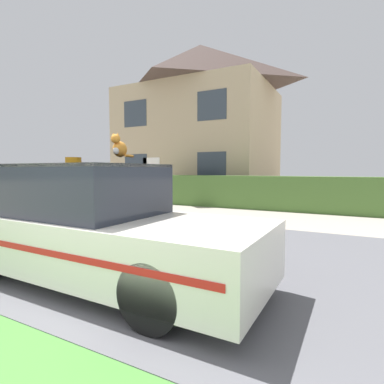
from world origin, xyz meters
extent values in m
cube|color=#5B5B60|center=(0.00, 3.72, 0.01)|extent=(28.00, 5.87, 0.01)
cube|color=#4C7233|center=(-0.68, 10.26, 0.63)|extent=(9.35, 0.67, 1.26)
cylinder|color=black|center=(0.73, 1.25, 0.34)|extent=(0.66, 0.21, 0.66)
cylinder|color=black|center=(0.75, 2.66, 0.34)|extent=(0.66, 0.21, 0.66)
cylinder|color=black|center=(-2.10, 2.69, 0.34)|extent=(0.66, 0.21, 0.66)
cube|color=silver|center=(-0.68, 1.97, 0.54)|extent=(4.61, 1.66, 0.70)
cube|color=#232833|center=(-1.08, 1.97, 1.23)|extent=(2.31, 1.48, 0.67)
cube|color=silver|center=(-1.08, 1.97, 1.54)|extent=(2.31, 1.48, 0.04)
cube|color=red|center=(-0.69, 1.15, 0.59)|extent=(4.36, 0.05, 0.07)
cube|color=red|center=(-0.68, 2.78, 0.59)|extent=(4.36, 0.05, 0.07)
cylinder|color=orange|center=(-1.08, 1.97, 1.61)|extent=(0.21, 0.21, 0.10)
ellipsoid|color=orange|center=(-0.46, 2.21, 1.76)|extent=(0.21, 0.27, 0.21)
ellipsoid|color=white|center=(-0.44, 2.12, 1.75)|extent=(0.10, 0.08, 0.12)
sphere|color=orange|center=(-0.44, 2.11, 1.89)|extent=(0.12, 0.12, 0.12)
cone|color=orange|center=(-0.47, 2.10, 1.95)|extent=(0.05, 0.05, 0.05)
cone|color=orange|center=(-0.41, 2.11, 1.95)|extent=(0.05, 0.05, 0.05)
cylinder|color=orange|center=(-0.38, 2.31, 1.68)|extent=(0.07, 0.20, 0.04)
cylinder|color=black|center=(-7.73, 6.19, 0.32)|extent=(0.62, 0.20, 0.62)
cylinder|color=black|center=(-5.37, 6.20, 0.32)|extent=(0.62, 0.20, 0.62)
cylinder|color=black|center=(-5.36, 4.65, 0.32)|extent=(0.62, 0.20, 0.62)
cube|color=gray|center=(-6.55, 5.42, 0.54)|extent=(3.83, 1.76, 0.72)
cube|color=#232833|center=(-6.39, 5.42, 1.26)|extent=(1.75, 1.58, 0.70)
cube|color=gray|center=(-6.39, 5.42, 1.59)|extent=(1.75, 1.58, 0.04)
cube|color=tan|center=(-5.34, 14.44, 2.93)|extent=(7.71, 6.22, 5.85)
pyramid|color=#473833|center=(-5.34, 14.44, 7.13)|extent=(8.09, 6.53, 2.57)
cube|color=white|center=(-6.49, 11.31, 1.05)|extent=(1.00, 0.02, 2.10)
cube|color=#333D47|center=(-7.46, 11.31, 1.64)|extent=(1.40, 0.02, 1.30)
cube|color=#333D47|center=(-3.22, 11.31, 1.64)|extent=(1.40, 0.02, 1.30)
cube|color=#333D47|center=(-7.46, 11.31, 4.33)|extent=(1.40, 0.02, 1.30)
cube|color=#333D47|center=(-3.22, 11.31, 4.33)|extent=(1.40, 0.02, 1.30)
camera|label=1|loc=(2.29, -0.91, 1.49)|focal=28.00mm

